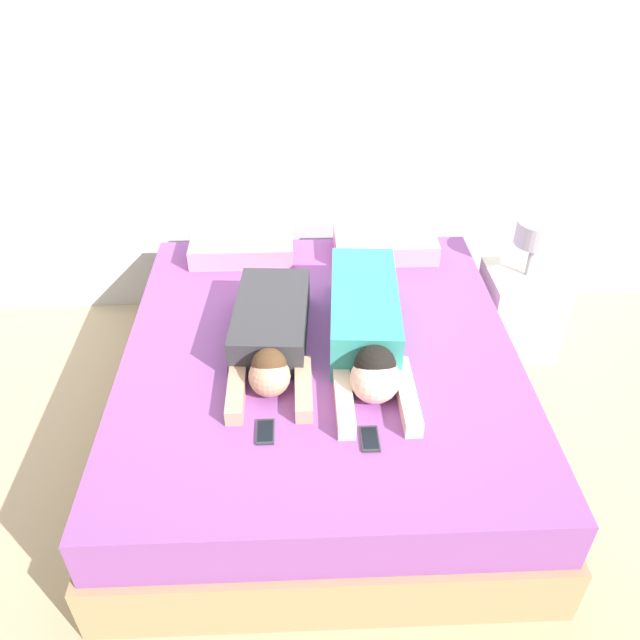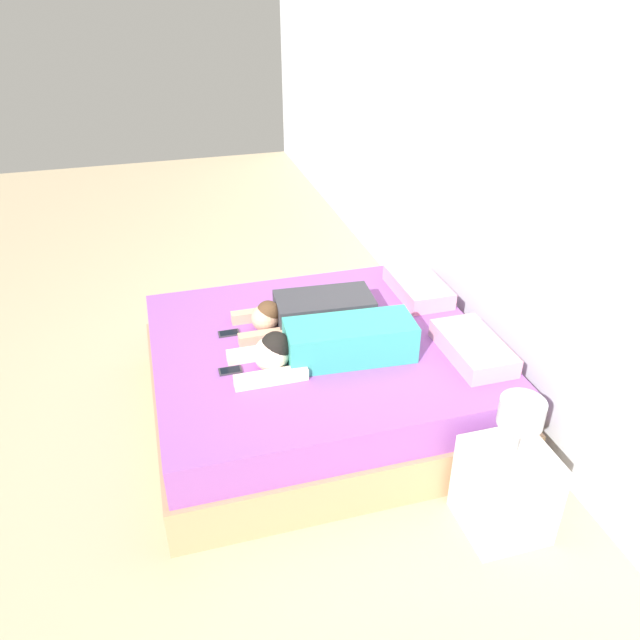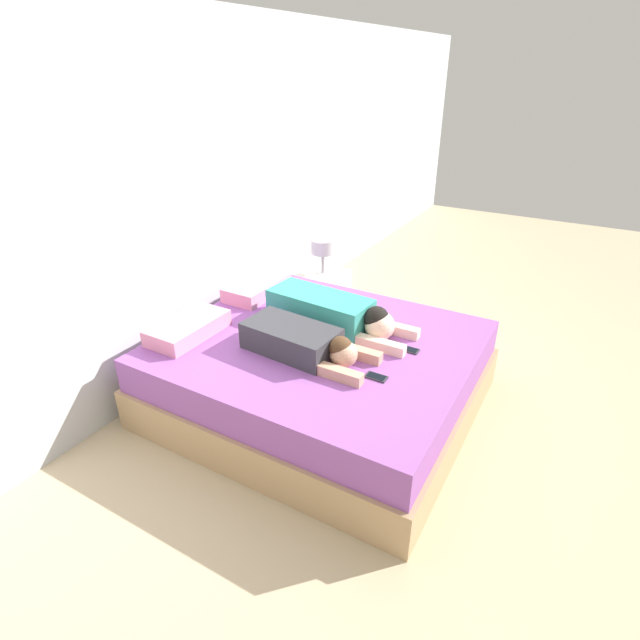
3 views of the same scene
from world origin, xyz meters
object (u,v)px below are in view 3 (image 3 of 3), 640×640
person_left (304,342)px  cell_phone_right (409,350)px  pillow_head_left (188,328)px  cell_phone_left (376,377)px  person_right (335,313)px  pillow_head_right (257,288)px  bed (320,373)px  nightstand (323,294)px

person_left → cell_phone_right: (0.39, -0.57, -0.08)m
pillow_head_left → person_left: size_ratio=0.63×
cell_phone_left → cell_phone_right: 0.41m
person_right → cell_phone_right: bearing=-94.1°
pillow_head_left → pillow_head_right: 0.80m
pillow_head_right → person_left: (-0.62, -0.83, 0.03)m
bed → pillow_head_right: (0.40, 0.82, 0.33)m
nightstand → cell_phone_left: bearing=-140.2°
bed → pillow_head_left: (-0.40, 0.82, 0.33)m
pillow_head_left → nightstand: 1.61m
bed → cell_phone_right: 0.66m
person_right → pillow_head_left: bearing=126.6°
pillow_head_right → cell_phone_left: size_ratio=4.34×
cell_phone_left → cell_phone_right: size_ratio=1.00×
bed → cell_phone_right: (0.17, -0.58, 0.28)m
person_right → cell_phone_right: size_ratio=8.37×
pillow_head_left → cell_phone_right: size_ratio=4.34×
pillow_head_left → nightstand: nightstand is taller
bed → person_right: size_ratio=1.90×
pillow_head_left → cell_phone_left: size_ratio=4.34×
pillow_head_right → bed: bearing=-116.0°
cell_phone_left → person_right: bearing=49.9°
pillow_head_right → nightstand: nightstand is taller
bed → nightstand: nightstand is taller
pillow_head_right → cell_phone_left: pillow_head_right is taller
cell_phone_left → nightstand: bearing=39.8°
person_right → nightstand: (0.96, 0.64, -0.36)m
bed → pillow_head_right: size_ratio=3.67×
cell_phone_left → pillow_head_right: bearing=64.8°
pillow_head_right → nightstand: bearing=-12.9°
person_right → cell_phone_right: 0.59m
person_left → cell_phone_left: bearing=-91.7°
pillow_head_left → cell_phone_right: 1.51m
pillow_head_left → nightstand: bearing=-6.4°
cell_phone_right → pillow_head_right: bearing=80.6°
person_left → nightstand: 1.57m
person_right → pillow_head_right: bearing=76.9°
pillow_head_right → pillow_head_left: bearing=180.0°
pillow_head_right → person_left: person_left is taller
person_left → person_right: bearing=0.8°
pillow_head_right → cell_phone_right: size_ratio=4.34×
person_left → pillow_head_left: bearing=102.3°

